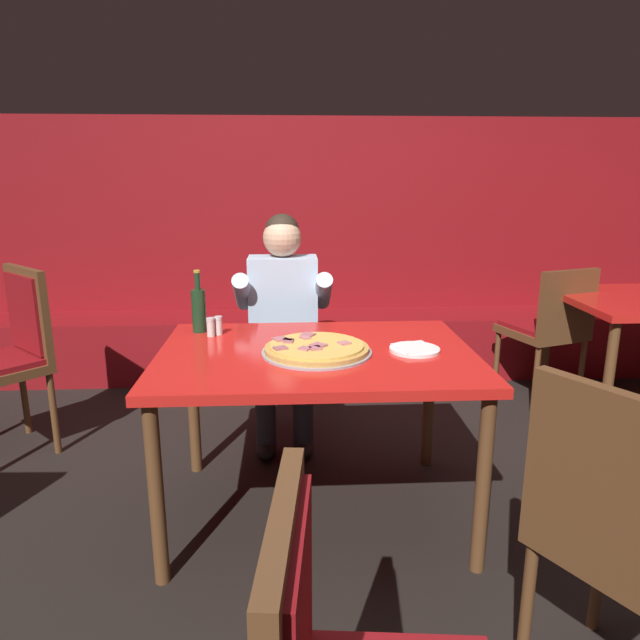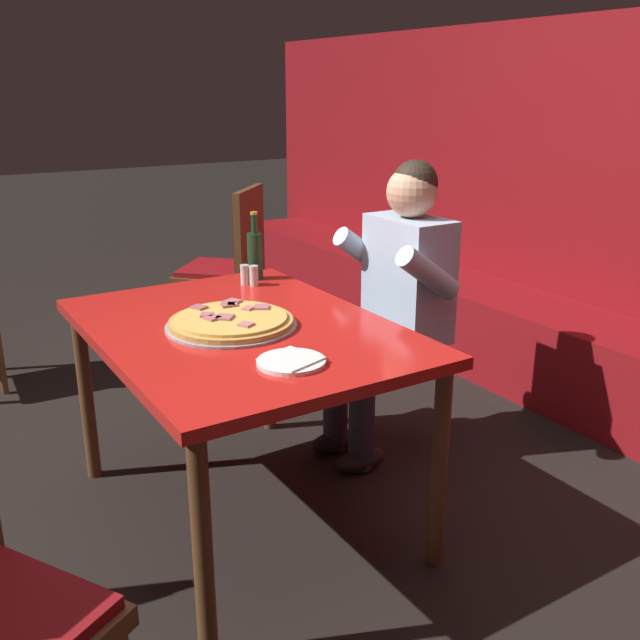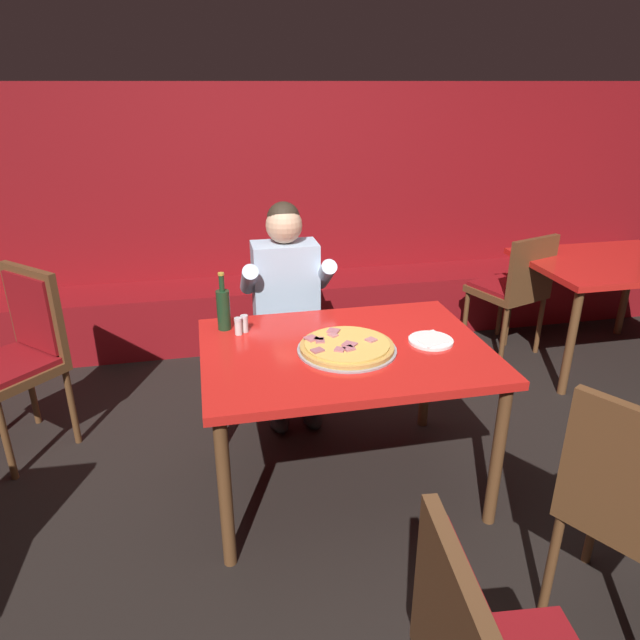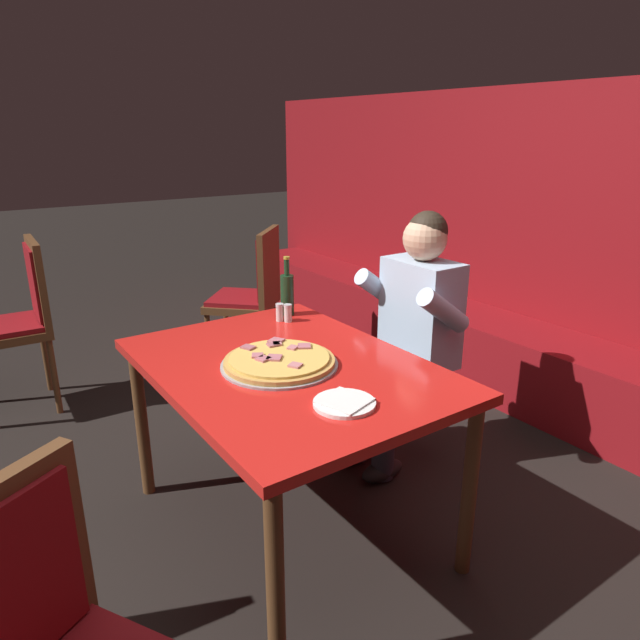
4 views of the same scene
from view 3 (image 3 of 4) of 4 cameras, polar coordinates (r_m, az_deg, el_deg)
The scene contains 14 objects.
ground_plane at distance 3.05m, azimuth 2.26°, elevation -15.81°, with size 24.00×24.00×0.00m, color black.
booth_wall_panel at distance 4.62m, azimuth -4.28°, elevation 10.87°, with size 6.80×0.16×1.90m, color maroon.
booth_bench at distance 4.53m, azimuth -3.45°, elevation 1.09°, with size 6.46×0.48×0.46m, color maroon.
main_dining_table at distance 2.67m, azimuth 2.49°, elevation -4.25°, with size 1.32×0.96×0.76m.
pizza at distance 2.60m, azimuth 2.77°, elevation -2.68°, with size 0.46×0.46×0.05m.
plate_white_paper at distance 2.73m, azimuth 11.02°, elevation -2.01°, with size 0.21×0.21×0.02m.
beer_bottle at distance 2.83m, azimuth -9.64°, elevation 1.17°, with size 0.07×0.07×0.29m.
shaker_red_pepper_flakes at distance 2.78m, azimuth -8.16°, elevation -0.70°, with size 0.04×0.04×0.09m.
shaker_black_pepper at distance 2.81m, azimuth -7.56°, elevation -0.44°, with size 0.04×0.04×0.09m.
diner_seated_blue_shirt at distance 3.33m, azimuth -3.22°, elevation 1.77°, with size 0.53×0.53×1.27m.
dining_chair_side_aisle at distance 3.43m, azimuth -27.76°, elevation -2.53°, with size 0.62×0.62×1.01m.
dining_chair_far_left at distance 4.36m, azimuth 18.94°, elevation 3.40°, with size 0.56×0.56×0.91m.
dining_chair_near_right at distance 2.28m, azimuth 29.13°, elevation -15.58°, with size 0.60×0.60×0.99m.
background_dining_table at distance 4.44m, azimuth 27.00°, elevation 4.22°, with size 1.14×0.89×0.76m.
Camera 3 is at (-0.61, -2.30, 1.90)m, focal length 32.00 mm.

